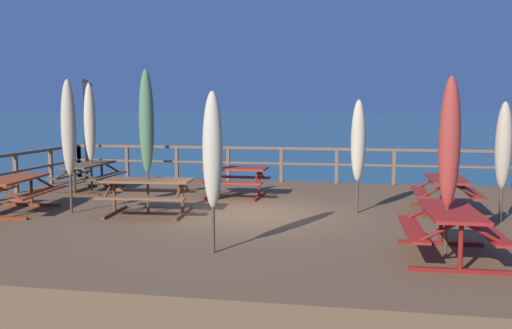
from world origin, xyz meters
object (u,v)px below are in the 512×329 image
at_px(patio_umbrella_tall_front, 449,144).
at_px(picnic_table_back_left, 14,187).
at_px(picnic_table_mid_left, 446,187).
at_px(picnic_table_front_left, 450,222).
at_px(patio_umbrella_short_back, 504,146).
at_px(picnic_table_front_right, 235,176).
at_px(picnic_table_mid_centre, 89,171).
at_px(patio_umbrella_tall_mid_right, 69,129).
at_px(patio_umbrella_tall_back_right, 90,123).
at_px(patio_umbrella_tall_back_left, 213,151).
at_px(patio_umbrella_tall_mid_left, 358,141).
at_px(patio_umbrella_short_front, 146,122).
at_px(lamp_post_hooked, 86,114).
at_px(picnic_table_mid_right, 148,189).

bearing_deg(patio_umbrella_tall_front, picnic_table_back_left, 166.28).
distance_m(picnic_table_mid_left, picnic_table_front_left, 3.90).
xyz_separation_m(patio_umbrella_tall_front, patio_umbrella_short_back, (1.52, 2.97, -0.23)).
relative_size(picnic_table_front_right, picnic_table_mid_centre, 0.87).
distance_m(picnic_table_mid_centre, patio_umbrella_short_back, 10.50).
relative_size(picnic_table_back_left, patio_umbrella_short_back, 0.84).
height_order(patio_umbrella_tall_mid_right, patio_umbrella_tall_back_right, patio_umbrella_tall_back_right).
relative_size(patio_umbrella_tall_back_left, patio_umbrella_tall_mid_left, 1.03).
bearing_deg(patio_umbrella_tall_mid_right, patio_umbrella_tall_back_left, -33.97).
relative_size(patio_umbrella_tall_front, patio_umbrella_short_back, 1.14).
distance_m(picnic_table_back_left, picnic_table_mid_centre, 3.16).
bearing_deg(patio_umbrella_tall_back_left, picnic_table_back_left, 154.55).
distance_m(patio_umbrella_tall_back_right, patio_umbrella_tall_mid_left, 7.51).
distance_m(patio_umbrella_short_back, patio_umbrella_tall_back_right, 10.40).
distance_m(patio_umbrella_short_front, patio_umbrella_tall_mid_left, 4.61).
bearing_deg(patio_umbrella_tall_back_right, patio_umbrella_tall_mid_left, -14.58).
distance_m(patio_umbrella_short_front, lamp_post_hooked, 6.27).
height_order(picnic_table_mid_centre, patio_umbrella_tall_mid_right, patio_umbrella_tall_mid_right).
relative_size(picnic_table_mid_left, patio_umbrella_tall_mid_right, 0.58).
xyz_separation_m(picnic_table_mid_right, patio_umbrella_tall_mid_right, (-1.72, -0.18, 1.30)).
xyz_separation_m(patio_umbrella_short_front, patio_umbrella_tall_front, (5.84, -2.55, -0.22)).
distance_m(picnic_table_mid_right, picnic_table_back_left, 3.02).
distance_m(picnic_table_front_right, picnic_table_back_left, 5.27).
distance_m(picnic_table_mid_right, picnic_table_mid_left, 6.58).
distance_m(picnic_table_mid_right, picnic_table_front_left, 6.37).
xyz_separation_m(patio_umbrella_tall_mid_right, patio_umbrella_short_back, (9.06, 0.65, -0.31)).
distance_m(patio_umbrella_tall_front, patio_umbrella_tall_back_right, 10.13).
relative_size(patio_umbrella_tall_mid_right, patio_umbrella_tall_front, 1.05).
xyz_separation_m(picnic_table_front_right, patio_umbrella_tall_front, (4.46, -5.13, 1.23)).
relative_size(patio_umbrella_tall_mid_right, patio_umbrella_tall_back_right, 0.98).
distance_m(picnic_table_front_right, patio_umbrella_short_front, 3.26).
height_order(picnic_table_front_right, patio_umbrella_tall_front, patio_umbrella_tall_front).
height_order(patio_umbrella_tall_mid_right, patio_umbrella_tall_mid_left, patio_umbrella_tall_mid_right).
relative_size(picnic_table_front_left, patio_umbrella_tall_mid_right, 0.67).
bearing_deg(picnic_table_back_left, patio_umbrella_tall_back_left, -25.45).
relative_size(patio_umbrella_tall_mid_right, patio_umbrella_tall_mid_left, 1.17).
bearing_deg(patio_umbrella_short_front, patio_umbrella_short_back, 3.32).
height_order(picnic_table_front_right, patio_umbrella_tall_mid_right, patio_umbrella_tall_mid_right).
distance_m(patio_umbrella_tall_mid_right, patio_umbrella_tall_front, 7.89).
bearing_deg(lamp_post_hooked, patio_umbrella_tall_back_left, -51.35).
distance_m(picnic_table_front_right, picnic_table_front_left, 6.80).
xyz_separation_m(picnic_table_back_left, patio_umbrella_tall_mid_right, (1.28, 0.17, 1.30)).
height_order(patio_umbrella_tall_back_left, patio_umbrella_tall_back_right, patio_umbrella_tall_back_right).
bearing_deg(picnic_table_front_right, patio_umbrella_tall_back_left, -81.06).
bearing_deg(picnic_table_front_right, patio_umbrella_short_back, -19.80).
bearing_deg(picnic_table_mid_left, patio_umbrella_tall_mid_left, -166.77).
xyz_separation_m(picnic_table_back_left, patio_umbrella_short_back, (10.34, 0.82, 0.99)).
relative_size(picnic_table_back_left, patio_umbrella_tall_back_right, 0.69).
distance_m(patio_umbrella_tall_front, patio_umbrella_short_back, 3.35).
bearing_deg(patio_umbrella_tall_front, picnic_table_mid_right, 156.75).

